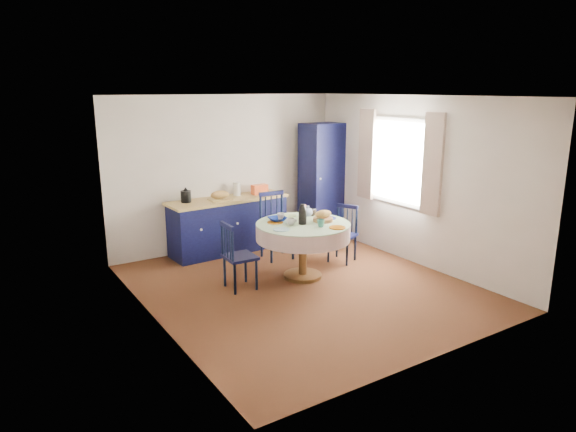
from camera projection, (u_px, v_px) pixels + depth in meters
The scene contains 17 objects.
floor at pixel (303, 287), 6.90m from camera, with size 4.50×4.50×0.00m, color black.
ceiling at pixel (304, 96), 6.29m from camera, with size 4.50×4.50×0.00m, color white.
wall_back at pixel (226, 172), 8.43m from camera, with size 4.00×0.02×2.50m, color beige.
wall_left at pixel (151, 216), 5.55m from camera, with size 0.02×4.50×2.50m, color beige.
wall_right at pixel (414, 181), 7.64m from camera, with size 0.02×4.50×2.50m, color beige.
window at pixel (399, 161), 7.80m from camera, with size 0.10×1.74×1.45m.
kitchen_counter at pixel (229, 224), 8.32m from camera, with size 2.00×0.71×1.12m.
pantry_cabinet at pixel (322, 181), 9.04m from camera, with size 0.75×0.57×2.01m.
dining_table at pixel (303, 232), 7.09m from camera, with size 1.30×1.30×1.07m.
chair_left at pixel (237, 256), 6.73m from camera, with size 0.40×0.42×0.91m.
chair_far at pixel (276, 225), 7.99m from camera, with size 0.49×0.47×1.03m.
chair_right at pixel (343, 233), 7.85m from camera, with size 0.50×0.51×0.86m.
mug_a at pixel (291, 222), 6.95m from camera, with size 0.12×0.12×0.09m, color silver.
mug_b at pixel (321, 223), 6.86m from camera, with size 0.11×0.11×0.10m, color #317B6F.
mug_c at pixel (312, 213), 7.46m from camera, with size 0.12×0.12×0.10m, color black.
mug_d at pixel (281, 217), 7.21m from camera, with size 0.11×0.11×0.10m, color silver.
cobalt_bowl at pixel (277, 219), 7.15m from camera, with size 0.25×0.25×0.06m, color navy.
Camera 1 is at (-3.66, -5.33, 2.60)m, focal length 32.00 mm.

